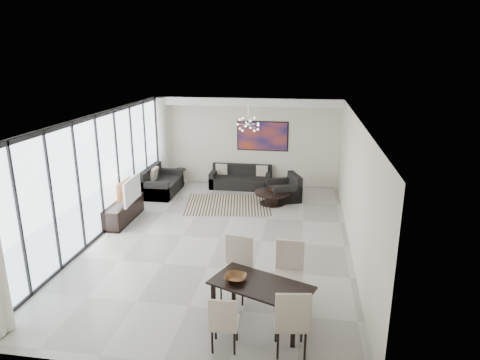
% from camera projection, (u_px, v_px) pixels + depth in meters
% --- Properties ---
extents(room_shell, '(6.00, 9.00, 2.90)m').
position_uv_depth(room_shell, '(240.00, 181.00, 9.74)').
color(room_shell, '#A8A39B').
rests_on(room_shell, ground).
extents(window_wall, '(0.37, 8.95, 2.90)m').
position_uv_depth(window_wall, '(103.00, 174.00, 10.22)').
color(window_wall, silver).
rests_on(window_wall, floor).
extents(soffit, '(5.98, 0.40, 0.26)m').
position_uv_depth(soffit, '(247.00, 102.00, 13.49)').
color(soffit, white).
rests_on(soffit, room_shell).
extents(painting, '(1.68, 0.04, 0.98)m').
position_uv_depth(painting, '(263.00, 136.00, 13.90)').
color(painting, '#B43B19').
rests_on(painting, room_shell).
extents(chandelier, '(0.66, 0.66, 0.71)m').
position_uv_depth(chandelier, '(248.00, 124.00, 11.87)').
color(chandelier, silver).
rests_on(chandelier, room_shell).
extents(rug, '(2.68, 2.21, 0.01)m').
position_uv_depth(rug, '(228.00, 204.00, 12.50)').
color(rug, black).
rests_on(rug, floor).
extents(coffee_table, '(1.04, 1.04, 0.36)m').
position_uv_depth(coffee_table, '(272.00, 197.00, 12.49)').
color(coffee_table, black).
rests_on(coffee_table, floor).
extents(bowl_coffee, '(0.23, 0.23, 0.07)m').
position_uv_depth(bowl_coffee, '(272.00, 190.00, 12.52)').
color(bowl_coffee, brown).
rests_on(bowl_coffee, coffee_table).
extents(sofa_main, '(1.98, 0.81, 0.72)m').
position_uv_depth(sofa_main, '(241.00, 180.00, 14.02)').
color(sofa_main, black).
rests_on(sofa_main, floor).
extents(loveseat, '(0.93, 1.65, 0.83)m').
position_uv_depth(loveseat, '(161.00, 185.00, 13.40)').
color(loveseat, black).
rests_on(loveseat, floor).
extents(armchair, '(1.14, 1.17, 0.77)m').
position_uv_depth(armchair, '(285.00, 191.00, 12.85)').
color(armchair, black).
rests_on(armchair, floor).
extents(side_table, '(0.38, 0.38, 0.52)m').
position_uv_depth(side_table, '(180.00, 174.00, 14.38)').
color(side_table, black).
rests_on(side_table, floor).
extents(tv_console, '(0.47, 1.68, 0.53)m').
position_uv_depth(tv_console, '(123.00, 211.00, 11.23)').
color(tv_console, black).
rests_on(tv_console, floor).
extents(television, '(0.19, 1.12, 0.64)m').
position_uv_depth(television, '(128.00, 190.00, 11.06)').
color(television, gray).
rests_on(television, tv_console).
extents(dining_table, '(1.82, 1.37, 0.68)m').
position_uv_depth(dining_table, '(261.00, 289.00, 6.93)').
color(dining_table, black).
rests_on(dining_table, floor).
extents(dining_chair_sw, '(0.44, 0.44, 0.91)m').
position_uv_depth(dining_chair_sw, '(224.00, 320.00, 6.24)').
color(dining_chair_sw, beige).
rests_on(dining_chair_sw, floor).
extents(dining_chair_se, '(0.57, 0.57, 1.09)m').
position_uv_depth(dining_chair_se, '(292.00, 318.00, 6.11)').
color(dining_chair_se, beige).
rests_on(dining_chair_se, floor).
extents(dining_chair_nw, '(0.59, 0.59, 1.12)m').
position_uv_depth(dining_chair_nw, '(237.00, 262.00, 7.69)').
color(dining_chair_nw, beige).
rests_on(dining_chair_nw, floor).
extents(dining_chair_ne, '(0.51, 0.51, 1.09)m').
position_uv_depth(dining_chair_ne, '(289.00, 267.00, 7.56)').
color(dining_chair_ne, beige).
rests_on(dining_chair_ne, floor).
extents(bowl_dining, '(0.39, 0.39, 0.09)m').
position_uv_depth(bowl_dining, '(235.00, 278.00, 7.01)').
color(bowl_dining, brown).
rests_on(bowl_dining, dining_table).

